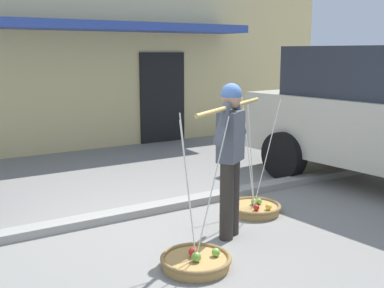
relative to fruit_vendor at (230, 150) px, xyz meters
The scene contains 6 objects.
ground_plane 1.18m from the fruit_vendor, 134.30° to the left, with size 90.00×90.00×0.00m, color gray.
sidewalk_curb 1.56m from the fruit_vendor, 111.34° to the left, with size 20.00×0.24×0.10m, color gray.
fruit_vendor is the anchor object (origin of this frame).
fruit_basket_left_side 1.25m from the fruit_vendor, 147.46° to the right, with size 0.68×0.68×1.45m.
fruit_basket_right_side 1.25m from the fruit_vendor, 32.29° to the left, with size 0.68×0.68×1.45m.
storefront_building 7.95m from the fruit_vendor, 89.38° to the left, with size 13.00×6.00×4.20m.
Camera 1 is at (-2.49, -4.46, 2.02)m, focal length 44.12 mm.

